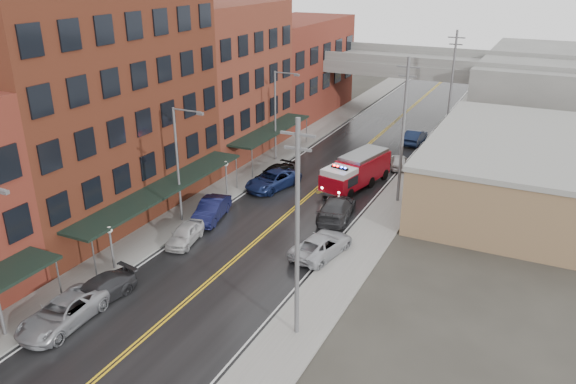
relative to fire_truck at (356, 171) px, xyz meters
The scene contains 31 objects.
road 7.39m from the fire_truck, 113.49° to the right, with size 11.00×160.00×0.02m, color black.
sidewalk_left 12.24m from the fire_truck, 146.93° to the right, with size 3.00×160.00×0.15m, color slate.
sidewalk_right 8.11m from the fire_truck, 56.31° to the right, with size 3.00×160.00×0.15m, color slate.
curb_left 10.91m from the fire_truck, 142.15° to the right, with size 0.30×160.00×0.15m, color gray.
curb_right 7.34m from the fire_truck, 67.33° to the right, with size 0.30×160.00×0.15m, color gray.
brick_building_b 22.42m from the fire_truck, 139.89° to the right, with size 9.00×20.00×18.00m, color #4F2215.
brick_building_c 17.66m from the fire_truck, 166.54° to the left, with size 9.00×15.00×15.00m, color maroon.
brick_building_far 27.17m from the fire_truck, 127.13° to the left, with size 9.00×20.00×12.00m, color maroon.
tan_building 13.58m from the fire_truck, 14.41° to the left, with size 14.00×22.00×5.00m, color #92704E.
right_far_block 36.72m from the fire_truck, 65.63° to the left, with size 18.00×30.00×8.00m, color slate.
awning_1 17.19m from the fire_truck, 127.28° to the right, with size 2.60×18.00×3.09m.
awning_2 11.16m from the fire_truck, 159.52° to the left, with size 2.60×13.00×3.09m.
globe_lamp_1 22.63m from the fire_truck, 114.22° to the right, with size 0.44×0.44×3.12m.
globe_lamp_2 11.43m from the fire_truck, 144.47° to the right, with size 0.44×0.44×3.12m.
street_lamp_1 16.17m from the fire_truck, 126.75° to the right, with size 2.64×0.22×9.00m.
street_lamp_2 10.65m from the fire_truck, 160.32° to the left, with size 2.64×0.22×9.00m.
utility_pole_0 22.56m from the fire_truck, 78.71° to the right, with size 1.80×0.24×12.00m.
utility_pole_1 6.61m from the fire_truck, 20.65° to the right, with size 1.80×0.24×12.00m.
utility_pole_2 19.46m from the fire_truck, 76.77° to the left, with size 1.80×0.24×12.00m.
overpass 25.91m from the fire_truck, 96.48° to the left, with size 40.00×10.00×7.50m.
fire_truck is the anchor object (origin of this frame).
parked_car_left_2 27.58m from the fire_truck, 106.09° to the right, with size 2.50×5.42×1.51m, color gray.
parked_car_left_3 25.03m from the fire_truck, 107.54° to the right, with size 1.97×4.84×1.40m, color #29292C.
parked_car_left_4 17.11m from the fire_truck, 115.45° to the right, with size 1.62×4.02×1.37m, color #BCBCBC.
parked_car_left_5 13.73m from the fire_truck, 124.88° to the right, with size 1.69×4.85×1.60m, color black.
parked_car_left_6 7.38m from the fire_truck, 152.12° to the right, with size 2.56×5.56×1.55m, color #14214D.
parked_car_left_7 7.45m from the fire_truck, 165.70° to the right, with size 1.93×4.74×1.38m, color black.
parked_car_right_0 13.03m from the fire_truck, 80.62° to the right, with size 2.46×5.33×1.48m, color #A2A4AA.
parked_car_right_1 6.92m from the fire_truck, 82.99° to the right, with size 2.32×5.71×1.66m, color #2A2A2C.
parked_car_right_2 7.05m from the fire_truck, 72.35° to the left, with size 1.58×3.92×1.33m, color silver.
parked_car_right_3 15.27m from the fire_truck, 84.10° to the left, with size 1.64×4.70×1.55m, color #0E1833.
Camera 1 is at (17.73, -7.83, 18.63)m, focal length 35.00 mm.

